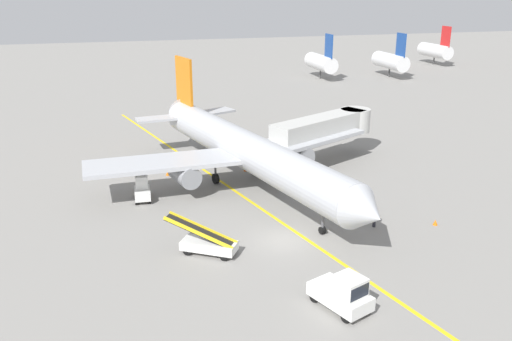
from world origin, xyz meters
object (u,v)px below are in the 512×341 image
(safety_cone_tail_area, at_px, (326,202))
(safety_cone_nose_left, at_px, (168,173))
(ground_crew_marshaller, at_px, (375,216))
(safety_cone_wingtip_right, at_px, (245,169))
(baggage_cart_loaded, at_px, (355,205))
(safety_cone_nose_right, at_px, (435,222))
(safety_cone_wingtip_left, at_px, (180,171))
(baggage_tug_near_wing, at_px, (142,190))
(airliner, at_px, (244,149))
(belt_loader_forward_hold, at_px, (207,243))
(jet_bridge, at_px, (329,127))
(pushback_tug, at_px, (343,293))

(safety_cone_tail_area, bearing_deg, safety_cone_nose_left, 137.26)
(safety_cone_nose_left, bearing_deg, safety_cone_tail_area, -42.74)
(ground_crew_marshaller, bearing_deg, safety_cone_wingtip_right, 111.83)
(baggage_cart_loaded, xyz_separation_m, safety_cone_nose_right, (4.61, -4.34, -0.25))
(ground_crew_marshaller, xyz_separation_m, safety_cone_nose_right, (4.65, -1.04, -0.69))
(safety_cone_nose_left, height_order, safety_cone_wingtip_left, same)
(baggage_tug_near_wing, xyz_separation_m, ground_crew_marshaller, (16.47, -10.39, -0.02))
(airliner, height_order, safety_cone_nose_right, airliner)
(airliner, height_order, baggage_cart_loaded, airliner)
(belt_loader_forward_hold, xyz_separation_m, safety_cone_wingtip_left, (0.61, 16.89, -0.56))
(jet_bridge, relative_size, baggage_cart_loaded, 3.35)
(safety_cone_nose_left, distance_m, safety_cone_tail_area, 16.13)
(belt_loader_forward_hold, distance_m, safety_cone_nose_left, 16.74)
(pushback_tug, distance_m, ground_crew_marshaller, 11.65)
(belt_loader_forward_hold, distance_m, safety_cone_wingtip_left, 16.91)
(baggage_tug_near_wing, relative_size, safety_cone_tail_area, 5.60)
(baggage_tug_near_wing, distance_m, safety_cone_wingtip_right, 11.46)
(safety_cone_wingtip_left, bearing_deg, baggage_cart_loaded, -46.00)
(safety_cone_wingtip_right, bearing_deg, airliner, -106.82)
(safety_cone_nose_left, bearing_deg, ground_crew_marshaller, -49.62)
(safety_cone_wingtip_right, height_order, safety_cone_tail_area, same)
(airliner, xyz_separation_m, pushback_tug, (0.21, -20.99, -2.42))
(pushback_tug, height_order, belt_loader_forward_hold, belt_loader_forward_hold)
(pushback_tug, relative_size, belt_loader_forward_hold, 0.83)
(airliner, height_order, pushback_tug, airliner)
(airliner, relative_size, safety_cone_wingtip_right, 79.41)
(safety_cone_tail_area, bearing_deg, safety_cone_wingtip_right, 113.06)
(baggage_tug_near_wing, distance_m, safety_cone_nose_right, 24.03)
(pushback_tug, distance_m, belt_loader_forward_hold, 10.57)
(jet_bridge, relative_size, safety_cone_nose_right, 28.78)
(baggage_tug_near_wing, relative_size, safety_cone_nose_left, 5.60)
(safety_cone_wingtip_right, bearing_deg, safety_cone_nose_left, 173.62)
(baggage_cart_loaded, bearing_deg, safety_cone_tail_area, 135.86)
(airliner, distance_m, baggage_tug_near_wing, 9.72)
(belt_loader_forward_hold, bearing_deg, safety_cone_nose_left, 92.10)
(jet_bridge, height_order, safety_cone_wingtip_left, jet_bridge)
(airliner, relative_size, safety_cone_wingtip_left, 79.41)
(baggage_cart_loaded, relative_size, safety_cone_wingtip_right, 8.58)
(safety_cone_nose_right, bearing_deg, safety_cone_nose_left, 136.98)
(pushback_tug, height_order, safety_cone_nose_left, pushback_tug)
(safety_cone_nose_left, xyz_separation_m, safety_cone_wingtip_left, (1.23, 0.17, 0.00))
(pushback_tug, xyz_separation_m, safety_cone_wingtip_right, (0.86, 24.53, -0.77))
(baggage_cart_loaded, relative_size, safety_cone_tail_area, 8.58)
(pushback_tug, bearing_deg, safety_cone_nose_left, 104.76)
(ground_crew_marshaller, bearing_deg, baggage_tug_near_wing, 147.74)
(jet_bridge, xyz_separation_m, safety_cone_wingtip_left, (-15.49, 0.07, -3.32))
(safety_cone_nose_left, distance_m, safety_cone_wingtip_right, 7.59)
(ground_crew_marshaller, height_order, safety_cone_wingtip_right, ground_crew_marshaller)
(airliner, bearing_deg, safety_cone_wingtip_right, 73.18)
(baggage_cart_loaded, height_order, ground_crew_marshaller, ground_crew_marshaller)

